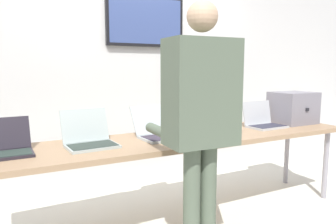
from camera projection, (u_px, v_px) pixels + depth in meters
ground at (184, 221)px, 2.83m from camera, size 8.00×8.00×0.04m
back_wall at (135, 69)px, 3.64m from camera, size 8.00×0.11×2.60m
workbench at (185, 142)px, 2.73m from camera, size 3.22×0.70×0.74m
equipment_box at (293, 108)px, 3.37m from camera, size 0.42×0.36×0.33m
laptop_station_0 at (6, 146)px, 2.15m from camera, size 0.33×0.33×0.23m
laptop_station_1 at (89, 138)px, 2.38m from camera, size 0.38×0.36×0.26m
laptop_station_2 at (158, 131)px, 2.68m from camera, size 0.36×0.43×0.25m
laptop_station_3 at (213, 126)px, 2.92m from camera, size 0.40×0.33×0.25m
laptop_station_4 at (263, 121)px, 3.16m from camera, size 0.37×0.30×0.25m
person at (200, 112)px, 2.02m from camera, size 0.45×0.60×1.72m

